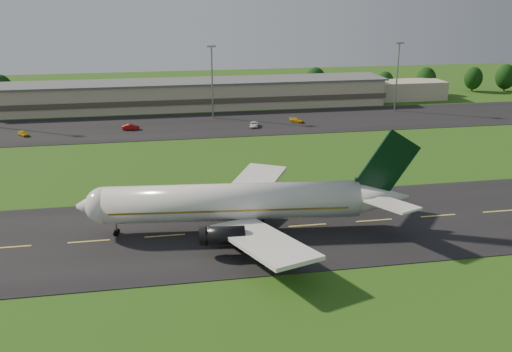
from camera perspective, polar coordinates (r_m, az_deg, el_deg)
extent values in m
plane|color=#284C13|center=(87.47, -1.85, -5.52)|extent=(360.00, 360.00, 0.00)
cube|color=black|center=(87.45, -1.85, -5.49)|extent=(220.00, 30.00, 0.10)
cube|color=black|center=(155.68, -5.83, 5.11)|extent=(260.00, 30.00, 0.10)
cylinder|color=silver|center=(85.56, -2.34, -2.61)|extent=(38.37, 9.40, 5.60)
sphere|color=silver|center=(87.01, -14.96, -2.88)|extent=(5.60, 5.60, 5.60)
cone|color=silver|center=(87.40, -16.25, -2.90)|extent=(4.52, 5.75, 5.38)
cone|color=silver|center=(89.20, 12.27, -2.14)|extent=(9.51, 6.37, 5.49)
cube|color=olive|center=(85.67, -2.67, -2.83)|extent=(35.39, 9.14, 0.28)
cube|color=black|center=(86.93, -15.38, -2.54)|extent=(2.29, 3.19, 0.65)
cube|color=silver|center=(76.22, 0.66, -6.53)|extent=(12.58, 20.21, 2.20)
cube|color=silver|center=(96.57, -0.52, -1.06)|extent=(15.50, 19.95, 2.20)
cube|color=silver|center=(84.43, 13.26, -2.74)|extent=(6.92, 9.38, 0.91)
cube|color=silver|center=(93.42, 11.45, -0.56)|extent=(8.05, 9.29, 0.91)
cube|color=black|center=(88.18, 11.41, -1.08)|extent=(5.03, 1.05, 3.00)
cube|color=black|center=(87.77, 13.13, 1.25)|extent=(9.43, 1.40, 10.55)
cylinder|color=black|center=(78.86, -3.18, -5.99)|extent=(5.84, 3.25, 2.70)
cylinder|color=black|center=(93.68, -3.44, -1.98)|extent=(5.84, 3.25, 2.70)
cube|color=tan|center=(178.34, -6.53, 8.06)|extent=(120.00, 15.00, 8.00)
cube|color=#4C4438|center=(178.48, -6.52, 7.81)|extent=(121.00, 15.40, 1.60)
cube|color=#595B60|center=(177.66, -6.58, 9.38)|extent=(122.00, 16.00, 0.50)
cube|color=tan|center=(197.74, 14.33, 8.33)|extent=(28.00, 11.00, 6.00)
cylinder|color=gray|center=(162.04, -4.40, 9.25)|extent=(0.44, 0.44, 20.00)
cube|color=gray|center=(160.78, -4.49, 12.81)|extent=(2.40, 1.20, 0.50)
cylinder|color=gray|center=(176.38, 13.91, 9.52)|extent=(0.44, 0.44, 20.00)
cube|color=gray|center=(175.22, 14.17, 12.78)|extent=(2.40, 1.20, 0.50)
cylinder|color=black|center=(194.96, -24.05, 6.76)|extent=(0.56, 0.56, 3.21)
ellipsoid|color=black|center=(194.32, -24.20, 7.89)|extent=(7.49, 7.49, 9.36)
cylinder|color=black|center=(188.59, -17.96, 7.02)|extent=(0.56, 0.56, 2.62)
ellipsoid|color=black|center=(188.04, -18.06, 7.97)|extent=(6.11, 6.11, 7.64)
cylinder|color=black|center=(197.00, 5.90, 8.34)|extent=(0.56, 0.56, 3.16)
ellipsoid|color=black|center=(196.38, 5.94, 9.44)|extent=(7.36, 7.36, 9.20)
cylinder|color=black|center=(204.14, 12.71, 8.25)|extent=(0.56, 0.56, 2.57)
ellipsoid|color=black|center=(203.64, 12.77, 9.12)|extent=(5.99, 5.99, 7.49)
cylinder|color=black|center=(209.82, 16.55, 8.26)|extent=(0.56, 0.56, 2.93)
ellipsoid|color=black|center=(209.27, 16.64, 9.22)|extent=(6.85, 6.85, 8.56)
cylinder|color=black|center=(220.72, 20.81, 8.27)|extent=(0.56, 0.56, 2.75)
ellipsoid|color=black|center=(220.23, 20.90, 9.13)|extent=(6.41, 6.41, 8.02)
cylinder|color=black|center=(224.93, 23.58, 8.15)|extent=(0.56, 0.56, 3.06)
ellipsoid|color=black|center=(224.40, 23.70, 9.08)|extent=(7.14, 7.14, 8.93)
imported|color=gold|center=(154.21, -22.23, 3.97)|extent=(3.44, 3.95, 1.29)
imported|color=#A20D0A|center=(152.52, -12.42, 4.79)|extent=(4.48, 1.77, 1.45)
imported|color=silver|center=(152.32, -0.19, 5.18)|extent=(3.21, 5.04, 1.29)
imported|color=#CF960C|center=(157.92, 4.11, 5.59)|extent=(4.08, 4.22, 1.21)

